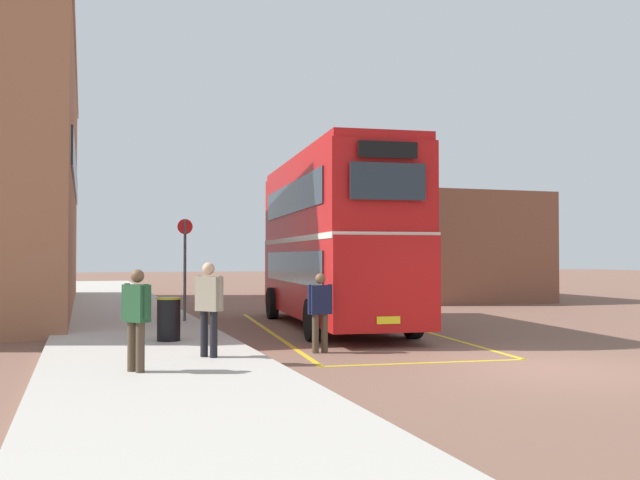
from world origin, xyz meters
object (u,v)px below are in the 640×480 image
object	(u,v)px
pedestrian_boarding	(320,307)
pedestrian_waiting_near	(209,302)
pedestrian_waiting_far	(136,313)
double_decker_bus	(333,238)
bus_stop_sign	(185,260)
litter_bin	(169,319)
single_deck_bus	(331,264)

from	to	relation	value
pedestrian_boarding	pedestrian_waiting_near	world-z (taller)	pedestrian_waiting_near
pedestrian_waiting_far	double_decker_bus	bearing A→B (deg)	50.64
pedestrian_waiting_far	pedestrian_waiting_near	bearing A→B (deg)	43.27
pedestrian_waiting_far	bus_stop_sign	distance (m)	9.18
pedestrian_waiting_near	bus_stop_sign	world-z (taller)	bus_stop_sign
pedestrian_waiting_near	litter_bin	distance (m)	2.91
double_decker_bus	pedestrian_boarding	size ratio (longest dim) A/B	6.14
pedestrian_boarding	pedestrian_waiting_near	size ratio (longest dim) A/B	0.94
single_deck_bus	pedestrian_waiting_near	world-z (taller)	single_deck_bus
single_deck_bus	pedestrian_boarding	distance (m)	20.15
pedestrian_waiting_far	bus_stop_sign	xyz separation A→B (m)	(1.96, 8.93, 0.80)
pedestrian_waiting_far	bus_stop_sign	size ratio (longest dim) A/B	0.56
pedestrian_waiting_near	double_decker_bus	bearing A→B (deg)	52.54
double_decker_bus	single_deck_bus	xyz separation A→B (m)	(4.84, 14.00, -0.87)
single_deck_bus	pedestrian_waiting_near	size ratio (longest dim) A/B	4.84
single_deck_bus	bus_stop_sign	bearing A→B (deg)	-125.55
pedestrian_waiting_far	pedestrian_boarding	bearing A→B (deg)	29.98
double_decker_bus	pedestrian_waiting_near	bearing A→B (deg)	-127.46
pedestrian_waiting_near	litter_bin	world-z (taller)	pedestrian_waiting_near
pedestrian_boarding	bus_stop_sign	size ratio (longest dim) A/B	0.56
litter_bin	bus_stop_sign	size ratio (longest dim) A/B	0.32
pedestrian_waiting_near	pedestrian_waiting_far	size ratio (longest dim) A/B	1.06
bus_stop_sign	double_decker_bus	bearing A→B (deg)	-24.62
pedestrian_waiting_far	litter_bin	size ratio (longest dim) A/B	1.73
double_decker_bus	litter_bin	world-z (taller)	double_decker_bus
pedestrian_boarding	pedestrian_waiting_far	size ratio (longest dim) A/B	1.00
double_decker_bus	single_deck_bus	size ratio (longest dim) A/B	1.20
bus_stop_sign	pedestrian_boarding	bearing A→B (deg)	-74.39
pedestrian_waiting_near	pedestrian_waiting_far	distance (m)	1.91
pedestrian_waiting_far	litter_bin	bearing A→B (deg)	76.72
pedestrian_waiting_near	bus_stop_sign	xyz separation A→B (m)	(0.58, 7.62, 0.73)
single_deck_bus	pedestrian_waiting_near	distance (m)	21.92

